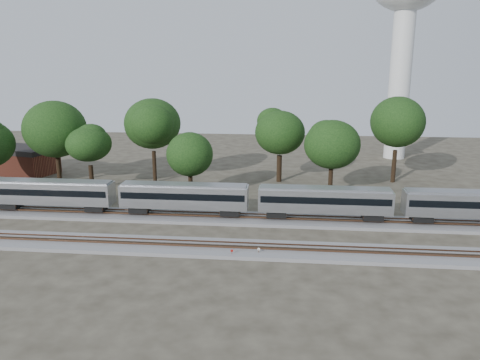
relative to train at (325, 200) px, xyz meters
name	(u,v)px	position (x,y,z in m)	size (l,w,h in m)	color
ground	(194,235)	(-15.44, -6.00, -3.05)	(160.00, 160.00, 0.00)	#383328
track_far	(203,217)	(-15.44, 0.00, -2.85)	(160.00, 5.00, 0.73)	slate
track_near	(187,247)	(-15.44, -10.00, -2.85)	(160.00, 5.00, 0.73)	slate
train	(325,200)	(0.00, 0.00, 0.00)	(120.50, 2.93, 4.32)	silver
switch_stand_red	(232,252)	(-10.29, -11.87, -2.48)	(0.28, 0.11, 0.90)	#512D19
switch_stand_white	(259,251)	(-7.56, -11.21, -2.47)	(0.29, 0.06, 0.92)	#512D19
switch_lever	(243,254)	(-9.21, -11.20, -2.90)	(0.50, 0.30, 0.30)	#512D19
water_tower	(406,2)	(17.65, 43.68, 27.99)	(15.14, 15.14, 41.91)	silver
brick_building	(26,160)	(-51.73, 21.85, -0.63)	(11.39, 9.23, 4.80)	brown
tree_1	(55,129)	(-41.91, 14.72, 6.12)	(9.34, 9.34, 13.17)	black
tree_2	(89,144)	(-35.34, 12.19, 4.26)	(7.45, 7.45, 10.51)	black
tree_3	(153,124)	(-26.83, 17.99, 6.80)	(10.03, 10.03, 14.14)	black
tree_4	(190,154)	(-19.04, 9.76, 3.43)	(6.62, 6.62, 9.33)	black
tree_5	(280,133)	(-6.12, 20.63, 5.25)	(8.46, 8.46, 11.92)	black
tree_6	(332,145)	(1.73, 12.87, 4.71)	(7.92, 7.92, 11.16)	black
tree_7	(397,122)	(12.96, 22.19, 7.06)	(10.29, 10.29, 14.51)	black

